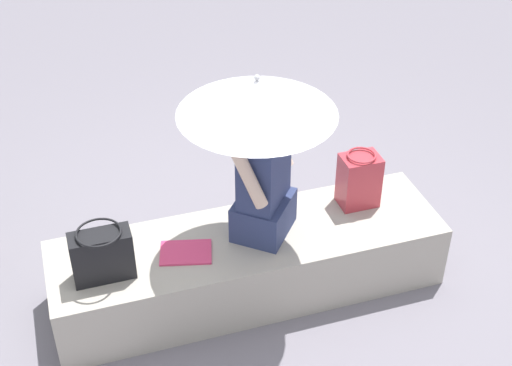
% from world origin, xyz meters
% --- Properties ---
extents(ground_plane, '(14.00, 14.00, 0.00)m').
position_xyz_m(ground_plane, '(0.00, 0.00, 0.00)').
color(ground_plane, slate).
extents(stone_bench, '(2.24, 0.62, 0.40)m').
position_xyz_m(stone_bench, '(0.00, 0.00, 0.20)').
color(stone_bench, '#A8A093').
rests_on(stone_bench, ground).
extents(person_seated, '(0.45, 0.49, 0.90)m').
position_xyz_m(person_seated, '(-0.10, -0.03, 0.79)').
color(person_seated, navy).
rests_on(person_seated, stone_bench).
extents(parasol, '(0.81, 0.81, 1.02)m').
position_xyz_m(parasol, '(-0.04, 0.03, 1.30)').
color(parasol, '#B7B7BC').
rests_on(parasol, stone_bench).
extents(handbag_black, '(0.32, 0.23, 0.30)m').
position_xyz_m(handbag_black, '(0.81, 0.08, 0.55)').
color(handbag_black, black).
rests_on(handbag_black, stone_bench).
extents(tote_bag_canvas, '(0.22, 0.17, 0.35)m').
position_xyz_m(tote_bag_canvas, '(-0.71, -0.10, 0.57)').
color(tote_bag_canvas, '#B2333D').
rests_on(tote_bag_canvas, stone_bench).
extents(magazine, '(0.32, 0.26, 0.01)m').
position_xyz_m(magazine, '(0.37, 0.03, 0.41)').
color(magazine, '#D83866').
rests_on(magazine, stone_bench).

